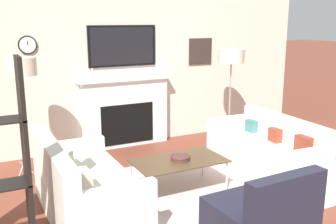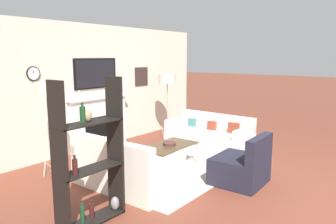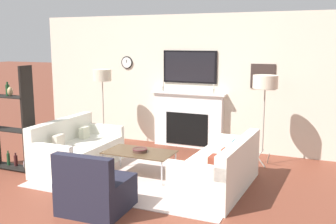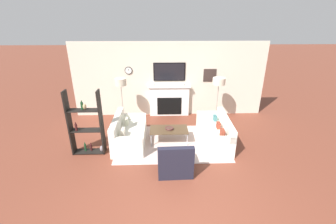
{
  "view_description": "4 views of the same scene",
  "coord_description": "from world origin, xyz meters",
  "px_view_note": "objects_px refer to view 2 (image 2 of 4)",
  "views": [
    {
      "loc": [
        -2.24,
        -1.03,
        2.06
      ],
      "look_at": [
        -0.09,
        3.19,
        0.95
      ],
      "focal_mm": 42.0,
      "sensor_mm": 36.0,
      "label": 1
    },
    {
      "loc": [
        -4.68,
        -0.65,
        2.03
      ],
      "look_at": [
        0.18,
        3.13,
        0.97
      ],
      "focal_mm": 35.0,
      "sensor_mm": 36.0,
      "label": 2
    },
    {
      "loc": [
        2.75,
        -2.52,
        2.17
      ],
      "look_at": [
        0.18,
        3.45,
        0.99
      ],
      "focal_mm": 42.0,
      "sensor_mm": 36.0,
      "label": 3
    },
    {
      "loc": [
        -0.31,
        -2.97,
        3.41
      ],
      "look_at": [
        -0.11,
        2.98,
        0.93
      ],
      "focal_mm": 24.0,
      "sensor_mm": 36.0,
      "label": 4
    }
  ],
  "objects_px": {
    "armchair": "(242,167)",
    "floor_lamp_left": "(47,91)",
    "coffee_table": "(168,147)",
    "shelf_unit": "(91,159)",
    "couch_right": "(209,138)",
    "floor_lamp_right": "(167,80)",
    "decorative_bowl": "(169,144)",
    "couch_left": "(125,170)"
  },
  "relations": [
    {
      "from": "coffee_table",
      "to": "floor_lamp_right",
      "type": "height_order",
      "value": "floor_lamp_right"
    },
    {
      "from": "shelf_unit",
      "to": "floor_lamp_right",
      "type": "bearing_deg",
      "value": 25.76
    },
    {
      "from": "armchair",
      "to": "shelf_unit",
      "type": "distance_m",
      "value": 2.51
    },
    {
      "from": "coffee_table",
      "to": "shelf_unit",
      "type": "relative_size",
      "value": 0.63
    },
    {
      "from": "coffee_table",
      "to": "floor_lamp_left",
      "type": "xyz_separation_m",
      "value": [
        -1.55,
        1.37,
        1.07
      ]
    },
    {
      "from": "decorative_bowl",
      "to": "shelf_unit",
      "type": "relative_size",
      "value": 0.13
    },
    {
      "from": "decorative_bowl",
      "to": "floor_lamp_left",
      "type": "xyz_separation_m",
      "value": [
        -1.56,
        1.38,
        1.01
      ]
    },
    {
      "from": "couch_left",
      "to": "coffee_table",
      "type": "distance_m",
      "value": 1.19
    },
    {
      "from": "decorative_bowl",
      "to": "shelf_unit",
      "type": "xyz_separation_m",
      "value": [
        -2.2,
        -0.5,
        0.36
      ]
    },
    {
      "from": "armchair",
      "to": "floor_lamp_left",
      "type": "relative_size",
      "value": 0.52
    },
    {
      "from": "decorative_bowl",
      "to": "floor_lamp_right",
      "type": "xyz_separation_m",
      "value": [
        1.71,
        1.38,
        1.02
      ]
    },
    {
      "from": "couch_left",
      "to": "floor_lamp_right",
      "type": "xyz_separation_m",
      "value": [
        2.91,
        1.43,
        1.16
      ]
    },
    {
      "from": "floor_lamp_left",
      "to": "armchair",
      "type": "bearing_deg",
      "value": -59.53
    },
    {
      "from": "decorative_bowl",
      "to": "couch_right",
      "type": "bearing_deg",
      "value": -2.23
    },
    {
      "from": "couch_right",
      "to": "floor_lamp_left",
      "type": "bearing_deg",
      "value": 153.66
    },
    {
      "from": "coffee_table",
      "to": "floor_lamp_left",
      "type": "bearing_deg",
      "value": 138.45
    },
    {
      "from": "shelf_unit",
      "to": "coffee_table",
      "type": "bearing_deg",
      "value": 13.26
    },
    {
      "from": "armchair",
      "to": "floor_lamp_right",
      "type": "xyz_separation_m",
      "value": [
        1.63,
        2.79,
        1.19
      ]
    },
    {
      "from": "couch_right",
      "to": "coffee_table",
      "type": "height_order",
      "value": "couch_right"
    },
    {
      "from": "decorative_bowl",
      "to": "floor_lamp_right",
      "type": "distance_m",
      "value": 2.42
    },
    {
      "from": "decorative_bowl",
      "to": "floor_lamp_right",
      "type": "height_order",
      "value": "floor_lamp_right"
    },
    {
      "from": "armchair",
      "to": "coffee_table",
      "type": "xyz_separation_m",
      "value": [
        -0.09,
        1.42,
        0.11
      ]
    },
    {
      "from": "armchair",
      "to": "couch_right",
      "type": "bearing_deg",
      "value": 47.04
    },
    {
      "from": "couch_left",
      "to": "coffee_table",
      "type": "bearing_deg",
      "value": 3.01
    },
    {
      "from": "armchair",
      "to": "coffee_table",
      "type": "relative_size",
      "value": 0.74
    },
    {
      "from": "floor_lamp_right",
      "to": "shelf_unit",
      "type": "distance_m",
      "value": 4.39
    },
    {
      "from": "couch_left",
      "to": "coffee_table",
      "type": "height_order",
      "value": "couch_left"
    },
    {
      "from": "shelf_unit",
      "to": "decorative_bowl",
      "type": "bearing_deg",
      "value": 12.89
    },
    {
      "from": "floor_lamp_left",
      "to": "floor_lamp_right",
      "type": "bearing_deg",
      "value": 0.0
    },
    {
      "from": "armchair",
      "to": "floor_lamp_left",
      "type": "height_order",
      "value": "floor_lamp_left"
    },
    {
      "from": "couch_right",
      "to": "floor_lamp_left",
      "type": "distance_m",
      "value": 3.44
    },
    {
      "from": "couch_left",
      "to": "floor_lamp_right",
      "type": "relative_size",
      "value": 1.03
    },
    {
      "from": "decorative_bowl",
      "to": "shelf_unit",
      "type": "bearing_deg",
      "value": -167.11
    },
    {
      "from": "floor_lamp_left",
      "to": "shelf_unit",
      "type": "relative_size",
      "value": 0.9
    },
    {
      "from": "couch_right",
      "to": "floor_lamp_right",
      "type": "relative_size",
      "value": 1.14
    },
    {
      "from": "armchair",
      "to": "coffee_table",
      "type": "bearing_deg",
      "value": 93.77
    },
    {
      "from": "coffee_table",
      "to": "floor_lamp_right",
      "type": "bearing_deg",
      "value": 38.54
    },
    {
      "from": "floor_lamp_right",
      "to": "coffee_table",
      "type": "bearing_deg",
      "value": -141.46
    },
    {
      "from": "couch_right",
      "to": "decorative_bowl",
      "type": "xyz_separation_m",
      "value": [
        -1.34,
        0.05,
        0.15
      ]
    },
    {
      "from": "couch_right",
      "to": "shelf_unit",
      "type": "relative_size",
      "value": 1.02
    },
    {
      "from": "armchair",
      "to": "shelf_unit",
      "type": "height_order",
      "value": "shelf_unit"
    },
    {
      "from": "shelf_unit",
      "to": "armchair",
      "type": "bearing_deg",
      "value": -21.56
    }
  ]
}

